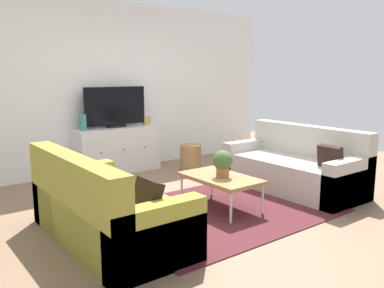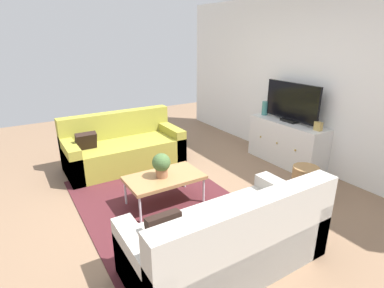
{
  "view_description": "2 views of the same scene",
  "coord_description": "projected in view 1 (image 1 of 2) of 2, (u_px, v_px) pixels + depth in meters",
  "views": [
    {
      "loc": [
        -2.96,
        -3.49,
        1.58
      ],
      "look_at": [
        0.0,
        0.37,
        0.72
      ],
      "focal_mm": 37.77,
      "sensor_mm": 36.0,
      "label": 1
    },
    {
      "loc": [
        3.21,
        -1.62,
        2.08
      ],
      "look_at": [
        0.0,
        0.37,
        0.72
      ],
      "focal_mm": 28.53,
      "sensor_mm": 36.0,
      "label": 2
    }
  ],
  "objects": [
    {
      "name": "wicker_basket",
      "position": [
        191.0,
        158.0,
        6.51
      ],
      "size": [
        0.34,
        0.34,
        0.44
      ],
      "primitive_type": "cylinder",
      "color": "#9E7547",
      "rests_on": "ground_plane"
    },
    {
      "name": "mantel_clock",
      "position": [
        147.0,
        121.0,
        6.71
      ],
      "size": [
        0.11,
        0.07,
        0.13
      ],
      "primitive_type": "cube",
      "color": "tan",
      "rests_on": "tv_console"
    },
    {
      "name": "couch_left_side",
      "position": [
        101.0,
        212.0,
        3.78
      ],
      "size": [
        0.88,
        1.86,
        0.86
      ],
      "color": "olive",
      "rests_on": "ground_plane"
    },
    {
      "name": "couch_right_side",
      "position": [
        297.0,
        169.0,
        5.5
      ],
      "size": [
        0.88,
        1.86,
        0.86
      ],
      "color": "#B2ADA3",
      "rests_on": "ground_plane"
    },
    {
      "name": "tv_console",
      "position": [
        117.0,
        150.0,
        6.45
      ],
      "size": [
        1.35,
        0.47,
        0.72
      ],
      "color": "silver",
      "rests_on": "ground_plane"
    },
    {
      "name": "flat_screen_tv",
      "position": [
        115.0,
        107.0,
        6.35
      ],
      "size": [
        1.03,
        0.16,
        0.64
      ],
      "color": "black",
      "rests_on": "tv_console"
    },
    {
      "name": "ground_plane",
      "position": [
        211.0,
        208.0,
        4.77
      ],
      "size": [
        10.0,
        10.0,
        0.0
      ],
      "primitive_type": "plane",
      "color": "#84664C"
    },
    {
      "name": "area_rug",
      "position": [
        219.0,
        211.0,
        4.66
      ],
      "size": [
        2.5,
        1.9,
        0.01
      ],
      "primitive_type": "cube",
      "color": "#4C1E23",
      "rests_on": "ground_plane"
    },
    {
      "name": "potted_plant",
      "position": [
        223.0,
        162.0,
        4.62
      ],
      "size": [
        0.23,
        0.23,
        0.31
      ],
      "color": "#936042",
      "rests_on": "coffee_table"
    },
    {
      "name": "glass_vase",
      "position": [
        83.0,
        122.0,
        6.04
      ],
      "size": [
        0.11,
        0.11,
        0.24
      ],
      "primitive_type": "cylinder",
      "color": "teal",
      "rests_on": "tv_console"
    },
    {
      "name": "wall_back",
      "position": [
        110.0,
        87.0,
        6.53
      ],
      "size": [
        6.4,
        0.12,
        2.7
      ],
      "primitive_type": "cube",
      "color": "white",
      "rests_on": "ground_plane"
    },
    {
      "name": "coffee_table",
      "position": [
        221.0,
        179.0,
        4.69
      ],
      "size": [
        0.56,
        0.96,
        0.39
      ],
      "color": "#A37547",
      "rests_on": "ground_plane"
    }
  ]
}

